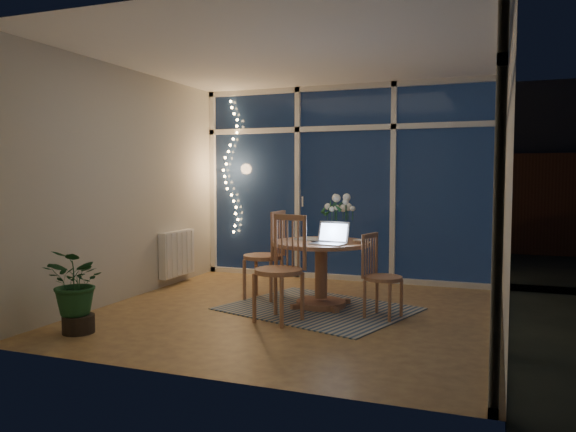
{
  "coord_description": "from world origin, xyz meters",
  "views": [
    {
      "loc": [
        1.93,
        -5.32,
        1.39
      ],
      "look_at": [
        -0.17,
        0.25,
        0.97
      ],
      "focal_mm": 35.0,
      "sensor_mm": 36.0,
      "label": 1
    }
  ],
  "objects_px": {
    "laptop": "(328,232)",
    "dining_table": "(321,274)",
    "chair_left": "(263,254)",
    "chair_right": "(383,276)",
    "flower_vase": "(339,230)",
    "potted_plant": "(78,291)",
    "chair_front": "(278,268)"
  },
  "relations": [
    {
      "from": "laptop",
      "to": "dining_table",
      "type": "bearing_deg",
      "value": 131.89
    },
    {
      "from": "chair_left",
      "to": "chair_right",
      "type": "xyz_separation_m",
      "value": [
        1.44,
        -0.39,
        -0.09
      ]
    },
    {
      "from": "dining_table",
      "to": "chair_left",
      "type": "relative_size",
      "value": 1.01
    },
    {
      "from": "chair_right",
      "to": "flower_vase",
      "type": "bearing_deg",
      "value": 65.09
    },
    {
      "from": "chair_left",
      "to": "flower_vase",
      "type": "distance_m",
      "value": 0.91
    },
    {
      "from": "potted_plant",
      "to": "chair_front",
      "type": "bearing_deg",
      "value": 32.79
    },
    {
      "from": "chair_right",
      "to": "potted_plant",
      "type": "height_order",
      "value": "chair_right"
    },
    {
      "from": "chair_front",
      "to": "laptop",
      "type": "relative_size",
      "value": 3.07
    },
    {
      "from": "laptop",
      "to": "potted_plant",
      "type": "xyz_separation_m",
      "value": [
        -1.88,
        -1.46,
        -0.45
      ]
    },
    {
      "from": "chair_front",
      "to": "flower_vase",
      "type": "relative_size",
      "value": 4.93
    },
    {
      "from": "chair_front",
      "to": "laptop",
      "type": "xyz_separation_m",
      "value": [
        0.35,
        0.48,
        0.31
      ]
    },
    {
      "from": "laptop",
      "to": "potted_plant",
      "type": "height_order",
      "value": "laptop"
    },
    {
      "from": "laptop",
      "to": "flower_vase",
      "type": "xyz_separation_m",
      "value": [
        -0.03,
        0.49,
        -0.02
      ]
    },
    {
      "from": "flower_vase",
      "to": "potted_plant",
      "type": "xyz_separation_m",
      "value": [
        -1.85,
        -1.96,
        -0.43
      ]
    },
    {
      "from": "dining_table",
      "to": "flower_vase",
      "type": "bearing_deg",
      "value": 64.16
    },
    {
      "from": "chair_left",
      "to": "potted_plant",
      "type": "relative_size",
      "value": 1.34
    },
    {
      "from": "chair_right",
      "to": "potted_plant",
      "type": "xyz_separation_m",
      "value": [
        -2.44,
        -1.47,
        -0.04
      ]
    },
    {
      "from": "dining_table",
      "to": "flower_vase",
      "type": "xyz_separation_m",
      "value": [
        0.12,
        0.25,
        0.46
      ]
    },
    {
      "from": "laptop",
      "to": "flower_vase",
      "type": "distance_m",
      "value": 0.5
    },
    {
      "from": "chair_left",
      "to": "flower_vase",
      "type": "bearing_deg",
      "value": 96.82
    },
    {
      "from": "chair_front",
      "to": "potted_plant",
      "type": "distance_m",
      "value": 1.82
    },
    {
      "from": "chair_right",
      "to": "chair_front",
      "type": "relative_size",
      "value": 0.81
    },
    {
      "from": "potted_plant",
      "to": "flower_vase",
      "type": "bearing_deg",
      "value": 46.58
    },
    {
      "from": "chair_left",
      "to": "chair_right",
      "type": "distance_m",
      "value": 1.5
    },
    {
      "from": "chair_right",
      "to": "chair_front",
      "type": "xyz_separation_m",
      "value": [
        -0.91,
        -0.48,
        0.1
      ]
    },
    {
      "from": "laptop",
      "to": "potted_plant",
      "type": "distance_m",
      "value": 2.42
    },
    {
      "from": "dining_table",
      "to": "chair_front",
      "type": "xyz_separation_m",
      "value": [
        -0.2,
        -0.72,
        0.17
      ]
    },
    {
      "from": "chair_left",
      "to": "chair_front",
      "type": "distance_m",
      "value": 1.02
    },
    {
      "from": "dining_table",
      "to": "chair_left",
      "type": "distance_m",
      "value": 0.77
    },
    {
      "from": "chair_left",
      "to": "potted_plant",
      "type": "xyz_separation_m",
      "value": [
        -0.99,
        -1.86,
        -0.13
      ]
    },
    {
      "from": "chair_right",
      "to": "chair_left",
      "type": "bearing_deg",
      "value": 89.83
    },
    {
      "from": "chair_left",
      "to": "flower_vase",
      "type": "height_order",
      "value": "chair_left"
    }
  ]
}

